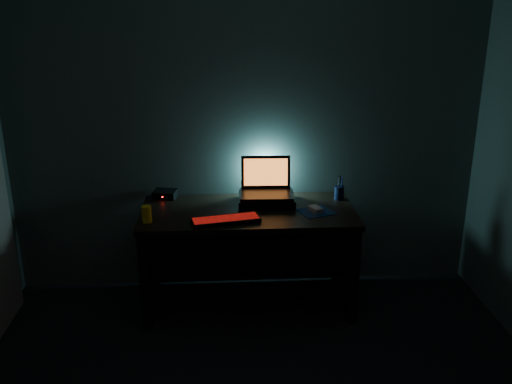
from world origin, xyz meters
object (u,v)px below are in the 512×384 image
(keyboard, at_px, (226,220))
(router, at_px, (165,194))
(juice_glass, at_px, (147,214))
(laptop, at_px, (266,185))
(pen_cup, at_px, (339,193))
(mouse, at_px, (316,209))

(keyboard, height_order, router, router)
(juice_glass, distance_m, router, 0.49)
(laptop, distance_m, pen_cup, 0.54)
(juice_glass, bearing_deg, mouse, 5.80)
(laptop, xyz_separation_m, juice_glass, (-0.82, -0.36, -0.06))
(keyboard, bearing_deg, router, 119.39)
(router, bearing_deg, keyboard, -37.75)
(mouse, xyz_separation_m, pen_cup, (0.21, 0.25, 0.03))
(laptop, relative_size, router, 2.05)
(mouse, relative_size, juice_glass, 0.96)
(juice_glass, xyz_separation_m, router, (0.08, 0.48, -0.03))
(juice_glass, height_order, router, juice_glass)
(pen_cup, height_order, router, pen_cup)
(pen_cup, bearing_deg, router, 174.95)
(pen_cup, bearing_deg, juice_glass, -164.96)
(mouse, height_order, router, router)
(mouse, relative_size, pen_cup, 1.06)
(laptop, relative_size, keyboard, 0.82)
(pen_cup, distance_m, router, 1.29)
(laptop, xyz_separation_m, pen_cup, (0.54, 0.00, -0.07))
(keyboard, relative_size, router, 2.52)
(laptop, bearing_deg, pen_cup, 2.09)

